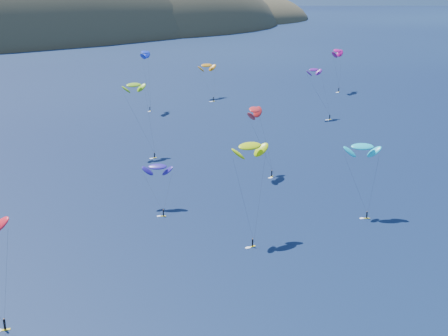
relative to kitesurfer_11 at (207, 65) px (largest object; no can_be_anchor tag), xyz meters
The scene contains 9 objects.
kitesurfer_2 159.76m from the kitesurfer_11, 118.12° to the right, with size 9.20×9.46×23.01m.
kitesurfer_3 96.48m from the kitesurfer_11, 135.57° to the right, with size 8.07×11.44×24.60m.
kitesurfer_4 38.53m from the kitesurfer_11, 165.56° to the right, with size 9.00×9.73×26.72m.
kitesurfer_5 151.81m from the kitesurfer_11, 107.13° to the right, with size 9.42×9.44×19.09m.
kitesurfer_6 60.60m from the kitesurfer_11, 75.96° to the right, with size 7.70×10.80×21.15m.
kitesurfer_8 65.36m from the kitesurfer_11, 19.58° to the right, with size 11.56×9.24×22.49m.
kitesurfer_9 115.61m from the kitesurfer_11, 114.64° to the right, with size 9.59×11.92×21.36m.
kitesurfer_10 142.19m from the kitesurfer_11, 126.60° to the right, with size 8.01×11.56×12.31m.
kitesurfer_11 is the anchor object (origin of this frame).
Camera 1 is at (-96.85, -47.78, 58.01)m, focal length 50.00 mm.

